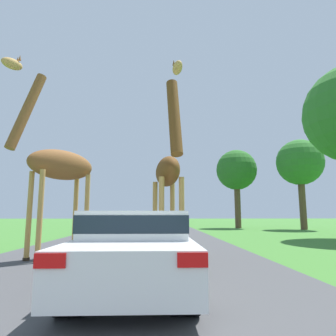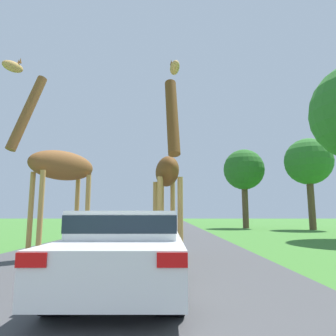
{
  "view_description": "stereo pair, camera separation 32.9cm",
  "coord_description": "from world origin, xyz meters",
  "px_view_note": "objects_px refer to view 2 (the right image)",
  "views": [
    {
      "loc": [
        0.95,
        0.34,
        1.28
      ],
      "look_at": [
        1.27,
        9.24,
        2.64
      ],
      "focal_mm": 32.0,
      "sensor_mm": 36.0,
      "label": 1
    },
    {
      "loc": [
        1.28,
        0.33,
        1.28
      ],
      "look_at": [
        1.27,
        9.24,
        2.64
      ],
      "focal_mm": 32.0,
      "sensor_mm": 36.0,
      "label": 2
    }
  ],
  "objects_px": {
    "giraffe_near_road": "(168,169)",
    "car_queue_right": "(159,223)",
    "car_queue_left": "(111,222)",
    "giraffe_companion": "(58,165)",
    "tree_left_edge": "(309,162)",
    "tree_right_cluster": "(244,170)",
    "car_lead_maroon": "(128,248)"
  },
  "relations": [
    {
      "from": "car_queue_right",
      "to": "tree_left_edge",
      "type": "bearing_deg",
      "value": 28.33
    },
    {
      "from": "car_lead_maroon",
      "to": "tree_right_cluster",
      "type": "xyz_separation_m",
      "value": [
        7.62,
        21.73,
        4.48
      ]
    },
    {
      "from": "car_lead_maroon",
      "to": "car_queue_right",
      "type": "height_order",
      "value": "car_queue_right"
    },
    {
      "from": "giraffe_near_road",
      "to": "car_lead_maroon",
      "type": "xyz_separation_m",
      "value": [
        -0.69,
        -3.48,
        -1.88
      ]
    },
    {
      "from": "car_queue_right",
      "to": "tree_right_cluster",
      "type": "distance_m",
      "value": 12.68
    },
    {
      "from": "tree_left_edge",
      "to": "tree_right_cluster",
      "type": "relative_size",
      "value": 1.05
    },
    {
      "from": "giraffe_companion",
      "to": "car_queue_left",
      "type": "distance_m",
      "value": 13.37
    },
    {
      "from": "car_lead_maroon",
      "to": "car_queue_right",
      "type": "distance_m",
      "value": 12.51
    },
    {
      "from": "car_lead_maroon",
      "to": "tree_right_cluster",
      "type": "height_order",
      "value": "tree_right_cluster"
    },
    {
      "from": "giraffe_near_road",
      "to": "giraffe_companion",
      "type": "height_order",
      "value": "giraffe_companion"
    },
    {
      "from": "tree_left_edge",
      "to": "car_queue_left",
      "type": "bearing_deg",
      "value": -171.94
    },
    {
      "from": "giraffe_companion",
      "to": "tree_left_edge",
      "type": "relative_size",
      "value": 0.75
    },
    {
      "from": "giraffe_near_road",
      "to": "giraffe_companion",
      "type": "relative_size",
      "value": 0.96
    },
    {
      "from": "tree_left_edge",
      "to": "tree_right_cluster",
      "type": "distance_m",
      "value": 5.38
    },
    {
      "from": "car_queue_left",
      "to": "tree_left_edge",
      "type": "distance_m",
      "value": 16.61
    },
    {
      "from": "giraffe_near_road",
      "to": "tree_right_cluster",
      "type": "height_order",
      "value": "tree_right_cluster"
    },
    {
      "from": "car_queue_right",
      "to": "car_lead_maroon",
      "type": "bearing_deg",
      "value": -90.67
    },
    {
      "from": "giraffe_near_road",
      "to": "giraffe_companion",
      "type": "xyz_separation_m",
      "value": [
        -3.3,
        0.15,
        0.15
      ]
    },
    {
      "from": "giraffe_companion",
      "to": "car_queue_left",
      "type": "bearing_deg",
      "value": -45.04
    },
    {
      "from": "giraffe_near_road",
      "to": "tree_left_edge",
      "type": "bearing_deg",
      "value": -134.19
    },
    {
      "from": "giraffe_near_road",
      "to": "tree_right_cluster",
      "type": "xyz_separation_m",
      "value": [
        6.93,
        18.25,
        2.59
      ]
    },
    {
      "from": "car_queue_left",
      "to": "giraffe_companion",
      "type": "bearing_deg",
      "value": -86.31
    },
    {
      "from": "car_queue_left",
      "to": "tree_right_cluster",
      "type": "relative_size",
      "value": 0.58
    },
    {
      "from": "giraffe_companion",
      "to": "car_queue_left",
      "type": "relative_size",
      "value": 1.36
    },
    {
      "from": "car_lead_maroon",
      "to": "giraffe_near_road",
      "type": "bearing_deg",
      "value": 78.8
    },
    {
      "from": "giraffe_near_road",
      "to": "car_lead_maroon",
      "type": "height_order",
      "value": "giraffe_near_road"
    },
    {
      "from": "car_queue_left",
      "to": "tree_right_cluster",
      "type": "xyz_separation_m",
      "value": [
        11.08,
        4.92,
        4.53
      ]
    },
    {
      "from": "giraffe_near_road",
      "to": "giraffe_companion",
      "type": "distance_m",
      "value": 3.31
    },
    {
      "from": "giraffe_near_road",
      "to": "tree_right_cluster",
      "type": "bearing_deg",
      "value": -118.31
    },
    {
      "from": "giraffe_near_road",
      "to": "car_queue_right",
      "type": "distance_m",
      "value": 9.24
    },
    {
      "from": "car_queue_right",
      "to": "tree_left_edge",
      "type": "xyz_separation_m",
      "value": [
        12.13,
        6.54,
        4.74
      ]
    },
    {
      "from": "giraffe_companion",
      "to": "tree_right_cluster",
      "type": "bearing_deg",
      "value": -78.21
    }
  ]
}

